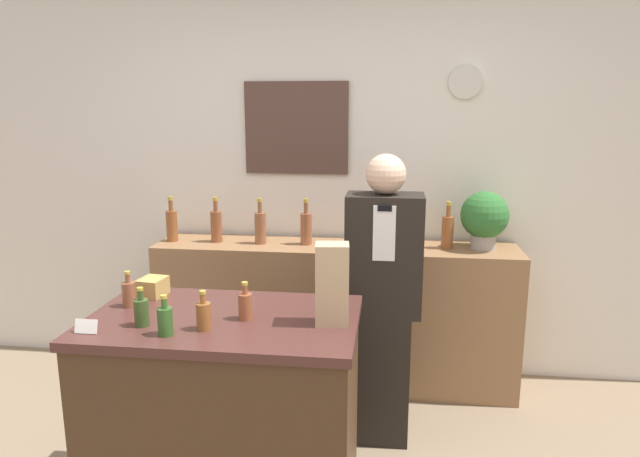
% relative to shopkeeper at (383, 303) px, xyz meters
% --- Properties ---
extents(back_wall, '(5.20, 0.09, 2.70)m').
position_rel_shopkeeper_xyz_m(back_wall, '(-0.41, 0.89, 0.57)').
color(back_wall, silver).
rests_on(back_wall, ground_plane).
extents(back_shelf, '(2.31, 0.43, 0.93)m').
position_rel_shopkeeper_xyz_m(back_shelf, '(-0.31, 0.62, -0.32)').
color(back_shelf, '#8E6642').
rests_on(back_shelf, ground_plane).
extents(display_counter, '(1.14, 0.69, 0.93)m').
position_rel_shopkeeper_xyz_m(display_counter, '(-0.66, -0.69, -0.32)').
color(display_counter, '#422B19').
rests_on(display_counter, ground_plane).
extents(shopkeeper, '(0.40, 0.25, 1.57)m').
position_rel_shopkeeper_xyz_m(shopkeeper, '(0.00, 0.00, 0.00)').
color(shopkeeper, black).
rests_on(shopkeeper, ground_plane).
extents(potted_plant, '(0.29, 0.29, 0.36)m').
position_rel_shopkeeper_xyz_m(potted_plant, '(0.60, 0.64, 0.35)').
color(potted_plant, '#9E998E').
rests_on(potted_plant, back_shelf).
extents(paper_bag, '(0.14, 0.12, 0.34)m').
position_rel_shopkeeper_xyz_m(paper_bag, '(-0.20, -0.70, 0.32)').
color(paper_bag, tan).
rests_on(paper_bag, display_counter).
extents(price_card_left, '(0.09, 0.02, 0.06)m').
position_rel_shopkeeper_xyz_m(price_card_left, '(-1.14, -0.92, 0.18)').
color(price_card_left, white).
rests_on(price_card_left, display_counter).
extents(gift_box, '(0.13, 0.14, 0.08)m').
position_rel_shopkeeper_xyz_m(gift_box, '(-1.07, -0.46, 0.19)').
color(gift_box, tan).
rests_on(gift_box, display_counter).
extents(counter_bottle_0, '(0.06, 0.06, 0.16)m').
position_rel_shopkeeper_xyz_m(counter_bottle_0, '(-1.11, -0.61, 0.21)').
color(counter_bottle_0, brown).
rests_on(counter_bottle_0, display_counter).
extents(counter_bottle_1, '(0.06, 0.06, 0.16)m').
position_rel_shopkeeper_xyz_m(counter_bottle_1, '(-0.96, -0.82, 0.21)').
color(counter_bottle_1, '#354C20').
rests_on(counter_bottle_1, display_counter).
extents(counter_bottle_2, '(0.06, 0.06, 0.16)m').
position_rel_shopkeeper_xyz_m(counter_bottle_2, '(-0.83, -0.90, 0.21)').
color(counter_bottle_2, '#2E5621').
rests_on(counter_bottle_2, display_counter).
extents(counter_bottle_3, '(0.06, 0.06, 0.16)m').
position_rel_shopkeeper_xyz_m(counter_bottle_3, '(-0.70, -0.83, 0.21)').
color(counter_bottle_3, brown).
rests_on(counter_bottle_3, display_counter).
extents(counter_bottle_4, '(0.06, 0.06, 0.16)m').
position_rel_shopkeeper_xyz_m(counter_bottle_4, '(-0.56, -0.70, 0.21)').
color(counter_bottle_4, brown).
rests_on(counter_bottle_4, display_counter).
extents(shelf_bottle_0, '(0.07, 0.07, 0.29)m').
position_rel_shopkeeper_xyz_m(shelf_bottle_0, '(-1.39, 0.60, 0.26)').
color(shelf_bottle_0, brown).
rests_on(shelf_bottle_0, back_shelf).
extents(shelf_bottle_1, '(0.07, 0.07, 0.29)m').
position_rel_shopkeeper_xyz_m(shelf_bottle_1, '(-1.09, 0.62, 0.26)').
color(shelf_bottle_1, brown).
rests_on(shelf_bottle_1, back_shelf).
extents(shelf_bottle_2, '(0.07, 0.07, 0.29)m').
position_rel_shopkeeper_xyz_m(shelf_bottle_2, '(-0.80, 0.61, 0.26)').
color(shelf_bottle_2, brown).
rests_on(shelf_bottle_2, back_shelf).
extents(shelf_bottle_3, '(0.07, 0.07, 0.29)m').
position_rel_shopkeeper_xyz_m(shelf_bottle_3, '(-0.50, 0.62, 0.26)').
color(shelf_bottle_3, brown).
rests_on(shelf_bottle_3, back_shelf).
extents(shelf_bottle_4, '(0.07, 0.07, 0.29)m').
position_rel_shopkeeper_xyz_m(shelf_bottle_4, '(-0.21, 0.62, 0.26)').
color(shelf_bottle_4, brown).
rests_on(shelf_bottle_4, back_shelf).
extents(shelf_bottle_5, '(0.07, 0.07, 0.29)m').
position_rel_shopkeeper_xyz_m(shelf_bottle_5, '(0.09, 0.62, 0.26)').
color(shelf_bottle_5, brown).
rests_on(shelf_bottle_5, back_shelf).
extents(shelf_bottle_6, '(0.07, 0.07, 0.29)m').
position_rel_shopkeeper_xyz_m(shelf_bottle_6, '(0.38, 0.63, 0.26)').
color(shelf_bottle_6, brown).
rests_on(shelf_bottle_6, back_shelf).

